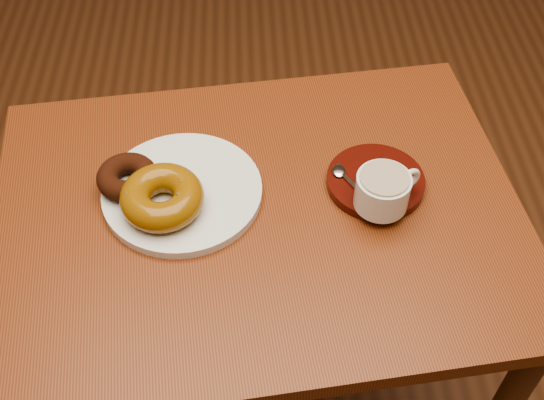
{
  "coord_description": "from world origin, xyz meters",
  "views": [
    {
      "loc": [
        -0.12,
        -0.75,
        1.53
      ],
      "look_at": [
        -0.09,
        -0.09,
        0.76
      ],
      "focal_mm": 45.0,
      "sensor_mm": 36.0,
      "label": 1
    }
  ],
  "objects_px": {
    "coffee_cup": "(383,190)",
    "cafe_table": "(260,256)",
    "donut_plate": "(182,192)",
    "saucer": "(375,182)"
  },
  "relations": [
    {
      "from": "coffee_cup",
      "to": "cafe_table",
      "type": "bearing_deg",
      "value": 151.81
    },
    {
      "from": "donut_plate",
      "to": "coffee_cup",
      "type": "bearing_deg",
      "value": -8.17
    },
    {
      "from": "cafe_table",
      "to": "saucer",
      "type": "distance_m",
      "value": 0.23
    },
    {
      "from": "coffee_cup",
      "to": "saucer",
      "type": "bearing_deg",
      "value": 64.75
    },
    {
      "from": "saucer",
      "to": "coffee_cup",
      "type": "height_order",
      "value": "coffee_cup"
    },
    {
      "from": "saucer",
      "to": "donut_plate",
      "type": "bearing_deg",
      "value": -178.57
    },
    {
      "from": "saucer",
      "to": "coffee_cup",
      "type": "xyz_separation_m",
      "value": [
        0.0,
        -0.05,
        0.04
      ]
    },
    {
      "from": "saucer",
      "to": "coffee_cup",
      "type": "distance_m",
      "value": 0.06
    },
    {
      "from": "coffee_cup",
      "to": "donut_plate",
      "type": "bearing_deg",
      "value": 146.54
    },
    {
      "from": "donut_plate",
      "to": "saucer",
      "type": "distance_m",
      "value": 0.3
    }
  ]
}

